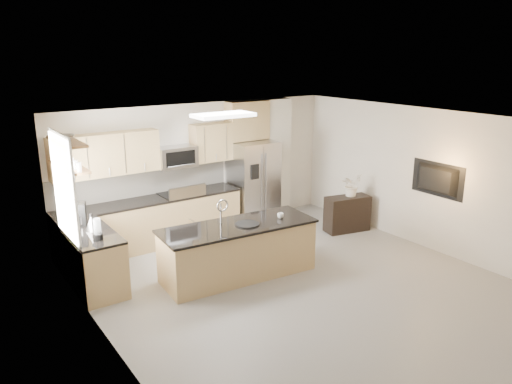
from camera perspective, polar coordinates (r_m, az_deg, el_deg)
floor at (r=8.05m, az=5.06°, el=-10.67°), size 6.50×6.50×0.00m
ceiling at (r=7.27m, az=5.56°, el=7.98°), size 6.00×6.50×0.02m
wall_back at (r=10.18m, az=-6.47°, el=2.78°), size 6.00×0.02×2.60m
wall_front at (r=5.65m, az=27.17°, el=-9.93°), size 6.00×0.02×2.60m
wall_left at (r=6.19m, az=-16.74°, el=-6.56°), size 0.02×6.50×2.60m
wall_right at (r=9.70m, az=19.08°, el=1.34°), size 0.02×6.50×2.60m
back_counter at (r=9.63m, az=-11.85°, el=-3.36°), size 3.55×0.66×1.44m
left_counter at (r=8.24m, az=-18.21°, el=-7.30°), size 0.66×1.50×0.92m
range at (r=9.86m, az=-8.49°, el=-2.73°), size 0.76×0.64×1.14m
upper_cabinets at (r=9.39m, az=-13.12°, el=4.64°), size 3.50×0.33×0.75m
microwave at (r=9.66m, az=-9.09°, el=3.99°), size 0.76×0.40×0.40m
refrigerator at (r=10.49m, az=-0.33°, el=0.99°), size 0.92×0.78×1.78m
partition_column at (r=11.01m, az=2.29°, el=3.87°), size 0.60×0.30×2.60m
window at (r=7.79m, az=-21.08°, el=0.37°), size 0.04×1.15×1.65m
shelf_lower at (r=7.85m, az=-20.58°, el=2.79°), size 0.30×1.20×0.04m
shelf_upper at (r=7.78m, az=-20.84°, el=5.44°), size 0.30×1.20×0.04m
ceiling_fixture at (r=8.34m, az=-3.75°, el=8.76°), size 1.00×0.50×0.06m
island at (r=8.21m, az=-2.05°, el=-6.65°), size 2.62×1.12×1.31m
credenza at (r=10.39m, az=10.38°, el=-2.46°), size 0.97×0.56×0.73m
cup at (r=8.36m, az=2.81°, el=-2.70°), size 0.12×0.12×0.09m
platter at (r=8.05m, az=-1.00°, el=-3.69°), size 0.50×0.50×0.02m
blender at (r=7.64m, az=-17.66°, el=-4.24°), size 0.14×0.14×0.33m
kettle at (r=8.07m, az=-18.28°, el=-3.39°), size 0.21×0.21×0.26m
coffee_maker at (r=8.37m, az=-19.49°, el=-2.44°), size 0.26×0.28×0.36m
bowl at (r=7.83m, az=-21.01°, el=5.94°), size 0.40×0.40×0.09m
flower_vase at (r=10.26m, az=10.88°, el=1.45°), size 0.72×0.65×0.70m
television at (r=9.50m, az=19.74°, el=1.30°), size 0.14×1.08×0.62m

